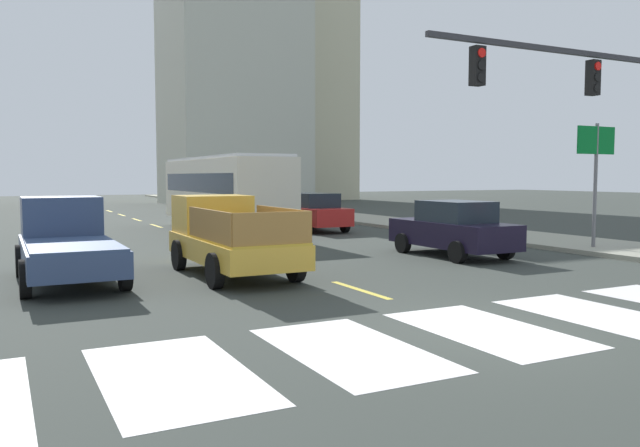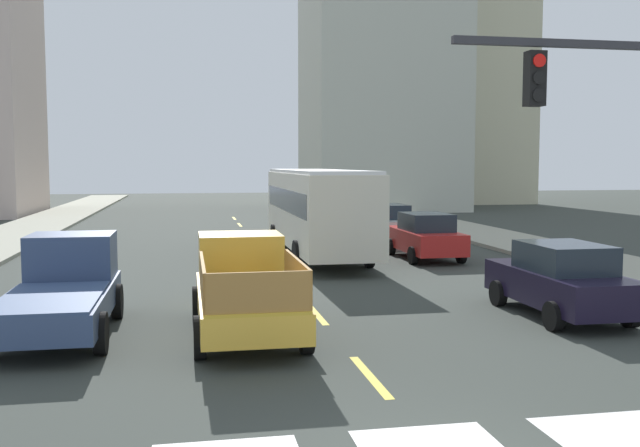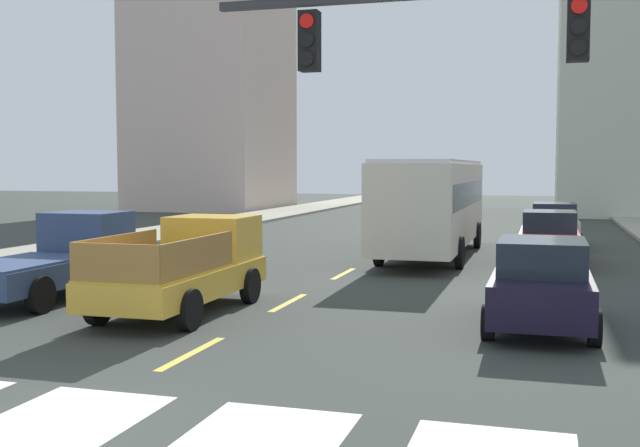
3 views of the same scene
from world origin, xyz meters
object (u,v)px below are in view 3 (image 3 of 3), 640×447
sedan_near_right (549,238)px  city_bus (433,200)px  pickup_dark (59,258)px  pickup_stakebed (189,267)px  sedan_near_left (541,284)px  sedan_far (554,225)px

sedan_near_right → city_bus: bearing=162.8°
city_bus → sedan_near_right: size_ratio=2.45×
pickup_dark → pickup_stakebed: bearing=-12.5°
sedan_near_left → city_bus: bearing=109.0°
pickup_stakebed → city_bus: bearing=70.1°
city_bus → sedan_near_right: (3.86, -1.19, -1.09)m
pickup_dark → sedan_near_right: 14.76m
sedan_near_left → sedan_far: bearing=89.5°
sedan_near_left → sedan_near_right: bearing=89.9°
pickup_stakebed → sedan_far: size_ratio=1.18×
city_bus → sedan_near_right: 4.19m
pickup_stakebed → sedan_far: (7.73, 16.09, -0.08)m
pickup_dark → sedan_near_left: 11.12m
sedan_near_left → sedan_far: (0.39, 15.96, 0.00)m
pickup_stakebed → pickup_dark: 3.83m
pickup_dark → sedan_near_left: pickup_dark is taller
pickup_stakebed → city_bus: 12.04m
pickup_dark → sedan_near_right: pickup_dark is taller
pickup_stakebed → sedan_near_left: bearing=-1.2°
pickup_dark → city_bus: size_ratio=0.48×
pickup_stakebed → sedan_near_right: pickup_stakebed is taller
pickup_stakebed → sedan_near_left: 7.34m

